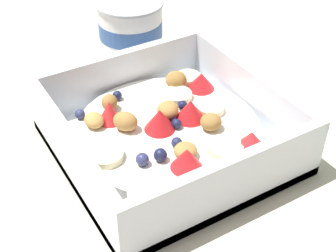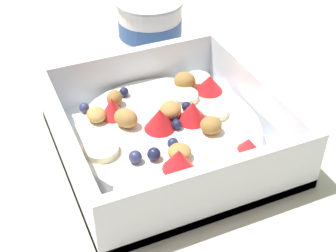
% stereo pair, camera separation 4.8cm
% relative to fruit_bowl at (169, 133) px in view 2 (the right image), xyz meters
% --- Properties ---
extents(ground_plane, '(2.40, 2.40, 0.00)m').
position_rel_fruit_bowl_xyz_m(ground_plane, '(-0.01, -0.01, -0.02)').
color(ground_plane, beige).
extents(fruit_bowl, '(0.21, 0.21, 0.06)m').
position_rel_fruit_bowl_xyz_m(fruit_bowl, '(0.00, 0.00, 0.00)').
color(fruit_bowl, white).
rests_on(fruit_bowl, ground).
extents(spoon, '(0.06, 0.17, 0.01)m').
position_rel_fruit_bowl_xyz_m(spoon, '(0.16, -0.04, -0.02)').
color(spoon, silver).
rests_on(spoon, ground).
extents(yogurt_cup, '(0.09, 0.09, 0.08)m').
position_rel_fruit_bowl_xyz_m(yogurt_cup, '(0.06, 0.19, 0.02)').
color(yogurt_cup, white).
rests_on(yogurt_cup, ground).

